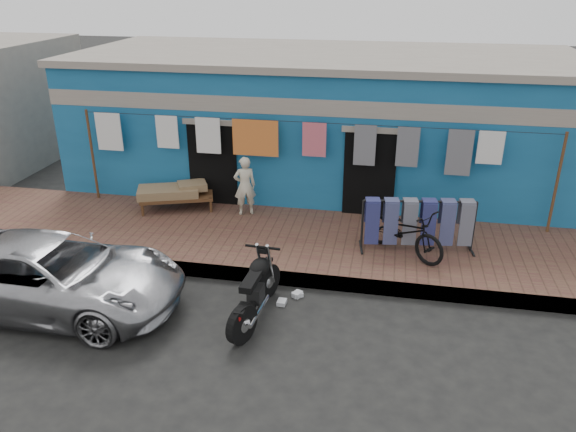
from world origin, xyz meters
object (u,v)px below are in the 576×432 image
object	(u,v)px
motorcycle	(255,289)
jeans_rack	(418,224)
seated_person	(245,186)
bicycle	(404,226)
car	(52,274)
charpoy	(177,197)

from	to	relation	value
motorcycle	jeans_rack	bearing A→B (deg)	47.73
seated_person	bicycle	size ratio (longest dim) A/B	0.74
car	jeans_rack	world-z (taller)	jeans_rack
motorcycle	charpoy	xyz separation A→B (m)	(-2.67, 3.53, -0.01)
bicycle	charpoy	bearing A→B (deg)	113.64
seated_person	bicycle	bearing A→B (deg)	136.18
car	jeans_rack	size ratio (longest dim) A/B	1.97
seated_person	charpoy	bearing A→B (deg)	-22.64
seated_person	motorcycle	distance (m)	3.73
charpoy	jeans_rack	xyz separation A→B (m)	(5.23, -1.04, 0.25)
seated_person	jeans_rack	size ratio (longest dim) A/B	0.58
seated_person	jeans_rack	distance (m)	3.81
bicycle	car	bearing A→B (deg)	152.18
motorcycle	bicycle	bearing A→B (deg)	48.12
bicycle	motorcycle	size ratio (longest dim) A/B	1.05
seated_person	motorcycle	bearing A→B (deg)	83.95
bicycle	motorcycle	distance (m)	3.25
car	jeans_rack	xyz separation A→B (m)	(5.91, 2.77, 0.16)
charpoy	seated_person	bearing A→B (deg)	0.58
car	charpoy	distance (m)	3.88
car	bicycle	xyz separation A→B (m)	(5.66, 2.56, 0.20)
car	seated_person	world-z (taller)	seated_person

